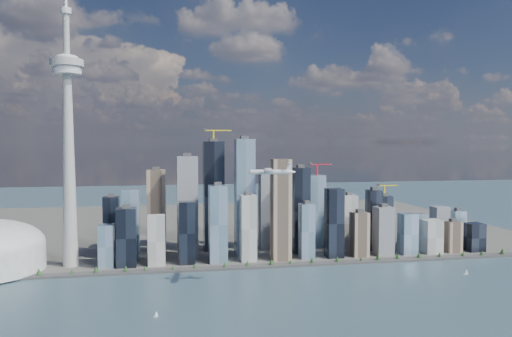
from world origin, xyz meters
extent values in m
plane|color=#2E4551|center=(0.00, 0.00, 0.00)|extent=(4000.00, 4000.00, 0.00)
cube|color=#383838|center=(0.00, 250.00, 2.00)|extent=(1100.00, 22.00, 4.00)
cube|color=#4C4C47|center=(0.00, 700.00, 1.50)|extent=(1400.00, 900.00, 3.00)
cylinder|color=#3F2D1E|center=(-390.00, 250.00, 5.20)|extent=(1.00, 1.00, 2.40)
cone|color=#19461F|center=(-390.00, 250.00, 8.80)|extent=(7.20, 7.20, 8.00)
cylinder|color=#3F2D1E|center=(-303.33, 250.00, 5.20)|extent=(1.00, 1.00, 2.40)
cone|color=#19461F|center=(-303.33, 250.00, 8.80)|extent=(7.20, 7.20, 8.00)
cylinder|color=#3F2D1E|center=(-216.67, 250.00, 5.20)|extent=(1.00, 1.00, 2.40)
cone|color=#19461F|center=(-216.67, 250.00, 8.80)|extent=(7.20, 7.20, 8.00)
cylinder|color=#3F2D1E|center=(-130.00, 250.00, 5.20)|extent=(1.00, 1.00, 2.40)
cone|color=#19461F|center=(-130.00, 250.00, 8.80)|extent=(7.20, 7.20, 8.00)
cylinder|color=#3F2D1E|center=(-43.33, 250.00, 5.20)|extent=(1.00, 1.00, 2.40)
cone|color=#19461F|center=(-43.33, 250.00, 8.80)|extent=(7.20, 7.20, 8.00)
cylinder|color=#3F2D1E|center=(43.33, 250.00, 5.20)|extent=(1.00, 1.00, 2.40)
cone|color=#19461F|center=(43.33, 250.00, 8.80)|extent=(7.20, 7.20, 8.00)
cylinder|color=#3F2D1E|center=(130.00, 250.00, 5.20)|extent=(1.00, 1.00, 2.40)
cone|color=#19461F|center=(130.00, 250.00, 8.80)|extent=(7.20, 7.20, 8.00)
cylinder|color=#3F2D1E|center=(216.67, 250.00, 5.20)|extent=(1.00, 1.00, 2.40)
cone|color=#19461F|center=(216.67, 250.00, 8.80)|extent=(7.20, 7.20, 8.00)
cylinder|color=#3F2D1E|center=(303.33, 250.00, 5.20)|extent=(1.00, 1.00, 2.40)
cone|color=#19461F|center=(303.33, 250.00, 8.80)|extent=(7.20, 7.20, 8.00)
cylinder|color=#3F2D1E|center=(390.00, 250.00, 5.20)|extent=(1.00, 1.00, 2.40)
cone|color=#19461F|center=(390.00, 250.00, 8.80)|extent=(7.20, 7.20, 8.00)
cylinder|color=#3F2D1E|center=(476.67, 250.00, 5.20)|extent=(1.00, 1.00, 2.40)
cone|color=#19461F|center=(476.67, 250.00, 8.80)|extent=(7.20, 7.20, 8.00)
cube|color=black|center=(-200.00, 290.00, 53.97)|extent=(34.00, 34.00, 101.94)
cube|color=#6C8DA4|center=(-200.00, 340.00, 67.87)|extent=(30.00, 30.00, 129.75)
cube|color=#B7B7B2|center=(-150.00, 290.00, 47.02)|extent=(30.00, 30.00, 88.04)
cube|color=tan|center=(-150.00, 395.00, 84.09)|extent=(36.00, 36.00, 162.18)
cube|color=gray|center=(-95.00, 340.00, 97.99)|extent=(38.00, 38.00, 189.99)
cube|color=black|center=(-95.00, 290.00, 58.61)|extent=(28.00, 28.00, 111.21)
cube|color=#6C8DA4|center=(-40.00, 290.00, 72.51)|extent=(32.00, 32.00, 139.02)
cube|color=black|center=(-40.00, 395.00, 111.90)|extent=(40.00, 40.00, 217.79)
cube|color=#6C8DA4|center=(15.00, 340.00, 114.21)|extent=(36.00, 36.00, 222.42)
cube|color=#B7B7B2|center=(15.00, 290.00, 63.24)|extent=(28.00, 28.00, 120.48)
cube|color=tan|center=(70.00, 290.00, 95.68)|extent=(34.00, 34.00, 185.35)
cube|color=gray|center=(70.00, 395.00, 81.78)|extent=(30.00, 30.00, 157.55)
cube|color=black|center=(125.00, 340.00, 86.41)|extent=(32.00, 32.00, 166.82)
cube|color=#6C8DA4|center=(125.00, 290.00, 53.97)|extent=(26.00, 26.00, 101.94)
cube|color=black|center=(175.00, 290.00, 67.87)|extent=(30.00, 30.00, 129.75)
cube|color=#6C8DA4|center=(175.00, 395.00, 77.14)|extent=(34.00, 34.00, 148.28)
cube|color=#B7B7B2|center=(225.00, 340.00, 58.61)|extent=(28.00, 28.00, 111.21)
cube|color=tan|center=(225.00, 290.00, 44.70)|extent=(30.00, 30.00, 83.41)
cube|color=gray|center=(275.00, 290.00, 49.34)|extent=(32.00, 32.00, 92.68)
cube|color=black|center=(275.00, 340.00, 63.24)|extent=(26.00, 26.00, 120.48)
cube|color=#6C8DA4|center=(325.00, 290.00, 42.39)|extent=(30.00, 30.00, 78.78)
cube|color=black|center=(325.00, 395.00, 53.97)|extent=(28.00, 28.00, 101.94)
cube|color=#6C8DA4|center=(375.00, 340.00, 37.75)|extent=(30.00, 30.00, 69.51)
cube|color=#B7B7B2|center=(375.00, 290.00, 35.44)|extent=(34.00, 34.00, 64.87)
cube|color=tan|center=(420.00, 290.00, 33.12)|extent=(28.00, 28.00, 60.24)
cube|color=gray|center=(420.00, 340.00, 44.70)|extent=(30.00, 30.00, 83.41)
cube|color=black|center=(465.00, 290.00, 30.80)|extent=(32.00, 32.00, 55.61)
cube|color=#6C8DA4|center=(465.00, 340.00, 40.07)|extent=(26.00, 26.00, 74.14)
cube|color=black|center=(-240.00, 395.00, 58.61)|extent=(30.00, 30.00, 111.21)
cube|color=#6C8DA4|center=(-240.00, 290.00, 40.07)|extent=(26.00, 26.00, 74.14)
cube|color=yellow|center=(-40.00, 395.00, 231.79)|extent=(3.00, 3.00, 22.00)
cube|color=yellow|center=(-31.75, 395.00, 242.79)|extent=(55.00, 2.20, 2.20)
cube|color=#383838|center=(-56.50, 395.00, 244.79)|extent=(6.00, 4.00, 4.00)
cube|color=red|center=(175.00, 395.00, 162.28)|extent=(3.00, 3.00, 22.00)
cube|color=red|center=(182.20, 395.00, 173.28)|extent=(48.00, 2.20, 2.20)
cube|color=#383838|center=(160.60, 395.00, 175.28)|extent=(6.00, 4.00, 4.00)
cube|color=yellow|center=(325.00, 395.00, 115.94)|extent=(3.00, 3.00, 22.00)
cube|color=yellow|center=(331.75, 395.00, 126.94)|extent=(45.00, 2.20, 2.20)
cube|color=#383838|center=(311.50, 395.00, 128.94)|extent=(6.00, 4.00, 4.00)
cone|color=#A0A09B|center=(-300.00, 310.00, 173.00)|extent=(26.00, 26.00, 340.00)
cylinder|color=#B8B8B8|center=(-300.00, 310.00, 343.00)|extent=(48.00, 48.00, 14.00)
cylinder|color=#A0A09B|center=(-300.00, 310.00, 355.00)|extent=(56.00, 56.00, 12.00)
ellipsoid|color=#B8B8B8|center=(-300.00, 310.00, 363.00)|extent=(40.00, 40.00, 14.00)
cylinder|color=#A0A09B|center=(-300.00, 310.00, 403.00)|extent=(11.00, 11.00, 80.00)
cylinder|color=#B8B8B8|center=(-300.00, 310.00, 443.00)|extent=(18.00, 18.00, 10.00)
cylinder|color=white|center=(15.32, 116.99, 175.55)|extent=(58.72, 16.07, 7.18)
cone|color=white|center=(-14.59, 121.66, 175.55)|extent=(8.86, 8.30, 7.18)
cone|color=white|center=(46.34, 112.16, 175.55)|extent=(12.18, 8.82, 7.18)
cube|color=white|center=(13.10, 117.34, 179.36)|extent=(18.54, 63.42, 1.12)
cylinder|color=white|center=(11.21, 105.15, 177.57)|extent=(12.81, 5.89, 4.04)
cylinder|color=white|center=(15.00, 129.52, 177.57)|extent=(12.81, 5.89, 4.04)
cylinder|color=#3F3F3F|center=(4.56, 106.19, 177.57)|extent=(1.71, 8.92, 8.97)
cylinder|color=#3F3F3F|center=(8.36, 130.56, 177.57)|extent=(1.71, 8.92, 8.97)
cube|color=white|center=(43.02, 112.67, 182.73)|extent=(6.34, 1.85, 12.33)
cube|color=white|center=(43.02, 112.67, 189.01)|extent=(7.98, 20.70, 0.78)
cube|color=white|center=(-150.30, 30.64, 0.35)|extent=(5.46, 2.75, 0.70)
cylinder|color=#999999|center=(-150.30, 30.64, 4.36)|extent=(0.21, 0.21, 7.85)
cube|color=white|center=(352.35, 140.84, 0.45)|extent=(7.02, 4.21, 0.90)
cylinder|color=#999999|center=(352.35, 140.84, 5.62)|extent=(0.27, 0.27, 10.11)
camera|label=1|loc=(-139.12, -596.88, 218.94)|focal=35.00mm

